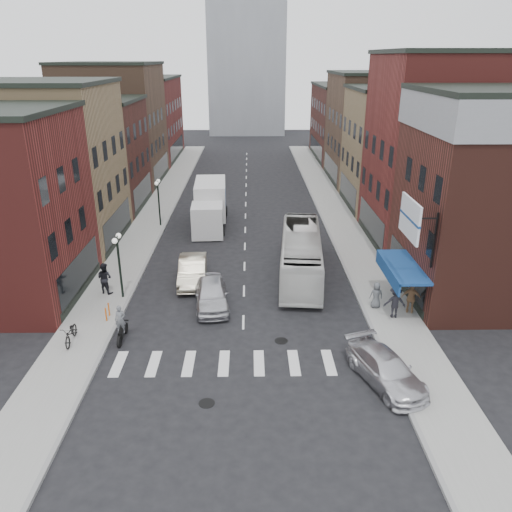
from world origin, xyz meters
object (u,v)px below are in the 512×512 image
(motorcycle_rider, at_px, (121,324))
(ped_left_solo, at_px, (105,278))
(streetlamp_near, at_px, (118,255))
(ped_right_b, at_px, (411,298))
(ped_right_a, at_px, (395,302))
(curb_car, at_px, (386,369))
(bike_rack, at_px, (107,312))
(sedan_left_far, at_px, (193,271))
(parked_bicycle, at_px, (71,333))
(streetlamp_far, at_px, (158,194))
(ped_right_c, at_px, (376,295))
(sedan_left_near, at_px, (211,294))
(box_truck, at_px, (210,206))
(billboard_sign, at_px, (411,220))
(transit_bus, at_px, (301,254))

(motorcycle_rider, xyz_separation_m, ped_left_solo, (-2.27, 5.41, 0.20))
(streetlamp_near, bearing_deg, ped_right_b, -7.56)
(ped_right_a, bearing_deg, curb_car, 75.61)
(bike_rack, bearing_deg, sedan_left_far, 50.48)
(parked_bicycle, distance_m, ped_right_a, 17.45)
(ped_left_solo, bearing_deg, motorcycle_rider, 136.24)
(motorcycle_rider, relative_size, ped_left_solo, 1.02)
(streetlamp_far, bearing_deg, motorcycle_rider, -86.66)
(ped_left_solo, bearing_deg, streetlamp_near, 176.67)
(motorcycle_rider, bearing_deg, ped_right_c, 9.77)
(streetlamp_far, bearing_deg, sedan_left_far, -70.79)
(parked_bicycle, bearing_deg, sedan_left_near, 27.18)
(sedan_left_far, xyz_separation_m, ped_right_c, (11.09, -4.00, 0.11))
(box_truck, height_order, ped_right_b, box_truck)
(streetlamp_far, height_order, box_truck, streetlamp_far)
(bike_rack, distance_m, box_truck, 17.47)
(billboard_sign, xyz_separation_m, streetlamp_far, (-15.99, 17.50, -3.22))
(billboard_sign, bearing_deg, motorcycle_rider, -174.93)
(motorcycle_rider, xyz_separation_m, parked_bicycle, (-2.50, -0.36, -0.28))
(billboard_sign, xyz_separation_m, ped_left_solo, (-17.16, 4.09, -4.99))
(streetlamp_far, bearing_deg, sedan_left_near, -69.87)
(box_truck, bearing_deg, ped_right_c, -58.12)
(parked_bicycle, relative_size, ped_right_b, 1.07)
(streetlamp_far, distance_m, ped_left_solo, 13.58)
(motorcycle_rider, relative_size, sedan_left_near, 0.42)
(billboard_sign, relative_size, motorcycle_rider, 1.84)
(billboard_sign, xyz_separation_m, transit_bus, (-4.78, 6.94, -4.62))
(box_truck, bearing_deg, curb_car, -69.82)
(bike_rack, height_order, motorcycle_rider, motorcycle_rider)
(streetlamp_near, distance_m, ped_right_c, 15.33)
(motorcycle_rider, height_order, sedan_left_far, motorcycle_rider)
(ped_left_solo, xyz_separation_m, ped_right_b, (18.12, -2.84, -0.07))
(streetlamp_far, xyz_separation_m, curb_car, (13.90, -22.62, -2.22))
(ped_right_b, bearing_deg, bike_rack, 23.43)
(parked_bicycle, bearing_deg, sedan_left_far, 50.44)
(ped_left_solo, relative_size, ped_right_b, 1.08)
(ped_left_solo, xyz_separation_m, ped_right_c, (16.29, -2.16, -0.21))
(box_truck, xyz_separation_m, ped_right_c, (10.78, -15.69, -0.90))
(curb_car, distance_m, ped_right_c, 7.16)
(streetlamp_near, height_order, motorcycle_rider, streetlamp_near)
(streetlamp_near, bearing_deg, motorcycle_rider, -77.15)
(sedan_left_near, bearing_deg, motorcycle_rider, -145.78)
(curb_car, relative_size, ped_left_solo, 2.42)
(box_truck, distance_m, sedan_left_far, 11.74)
(curb_car, bearing_deg, box_truck, 93.30)
(streetlamp_near, xyz_separation_m, ped_right_b, (16.95, -2.25, -1.85))
(parked_bicycle, height_order, ped_right_b, ped_right_b)
(parked_bicycle, relative_size, ped_right_c, 1.26)
(box_truck, height_order, ped_left_solo, box_truck)
(bike_rack, distance_m, parked_bicycle, 2.76)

